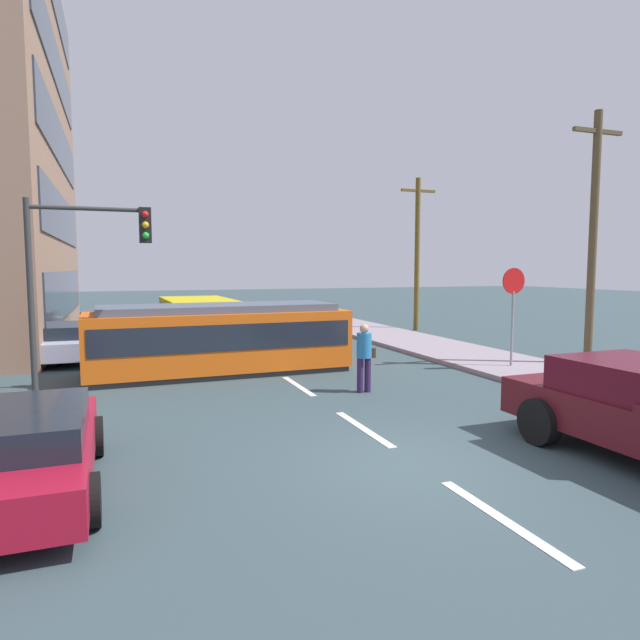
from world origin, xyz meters
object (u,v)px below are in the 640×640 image
stop_sign (513,296)px  traffic_light_mast (83,259)px  utility_pole_mid (417,251)px  pedestrian_crossing (364,354)px  streetcar_tram (219,337)px  parked_sedan_mid (75,341)px  city_bus (200,319)px  parked_sedan_far (103,323)px  utility_pole_near (593,235)px  parked_sedan_near (18,450)px

stop_sign → traffic_light_mast: 11.69m
stop_sign → utility_pole_mid: size_ratio=0.40×
stop_sign → pedestrian_crossing: bearing=-167.6°
streetcar_tram → parked_sedan_mid: (-4.07, 3.96, -0.40)m
city_bus → parked_sedan_mid: size_ratio=1.27×
parked_sedan_far → streetcar_tram: bearing=-71.7°
city_bus → utility_pole_mid: (10.56, 1.62, 2.78)m
city_bus → parked_sedan_mid: 4.82m
parked_sedan_far → traffic_light_mast: (-0.06, -11.97, 2.61)m
streetcar_tram → city_bus: streetcar_tram is taller
pedestrian_crossing → utility_pole_near: bearing=5.5°
stop_sign → utility_pole_near: 3.11m
streetcar_tram → utility_pole_mid: 13.53m
parked_sedan_near → utility_pole_mid: utility_pole_mid is taller
parked_sedan_mid → utility_pole_near: size_ratio=0.60×
parked_sedan_far → traffic_light_mast: 12.25m
streetcar_tram → stop_sign: 8.66m
pedestrian_crossing → parked_sedan_near: bearing=-149.4°
streetcar_tram → utility_pole_mid: bearing=35.0°
parked_sedan_near → stop_sign: stop_sign is taller
parked_sedan_near → streetcar_tram: bearing=63.0°
parked_sedan_far → utility_pole_mid: utility_pole_mid is taller
parked_sedan_far → stop_sign: stop_sign is taller
utility_pole_mid → utility_pole_near: bearing=-90.8°
city_bus → parked_sedan_mid: city_bus is taller
city_bus → pedestrian_crossing: city_bus is taller
city_bus → stop_sign: bearing=-47.3°
parked_sedan_mid → utility_pole_near: utility_pole_near is taller
pedestrian_crossing → streetcar_tram: bearing=127.4°
traffic_light_mast → stop_sign: bearing=-4.0°
city_bus → utility_pole_near: (10.40, -8.97, 2.95)m
streetcar_tram → utility_pole_mid: size_ratio=1.01×
city_bus → utility_pole_near: size_ratio=0.76×
traffic_light_mast → parked_sedan_mid: bearing=96.3°
pedestrian_crossing → parked_sedan_mid: size_ratio=0.37×
city_bus → parked_sedan_near: city_bus is taller
parked_sedan_mid → streetcar_tram: bearing=-44.2°
pedestrian_crossing → parked_sedan_mid: bearing=132.0°
streetcar_tram → utility_pole_near: bearing=-15.7°
parked_sedan_mid → stop_sign: 13.98m
pedestrian_crossing → parked_sedan_far: pedestrian_crossing is taller
parked_sedan_mid → parked_sedan_near: bearing=-89.6°
pedestrian_crossing → stop_sign: 5.58m
stop_sign → utility_pole_mid: (2.66, 10.18, 1.62)m
parked_sedan_near → traffic_light_mast: traffic_light_mast is taller
stop_sign → traffic_light_mast: size_ratio=0.63×
utility_pole_mid → parked_sedan_far: bearing=169.6°
parked_sedan_far → utility_pole_mid: 14.80m
traffic_light_mast → parked_sedan_far: bearing=89.7°
pedestrian_crossing → traffic_light_mast: size_ratio=0.36×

